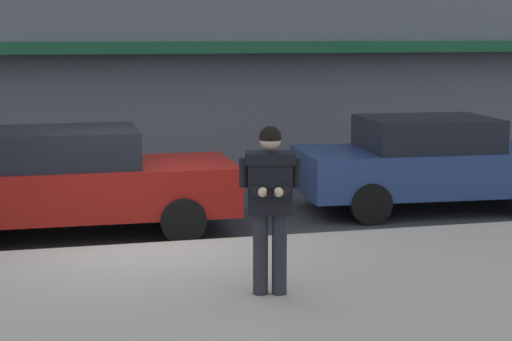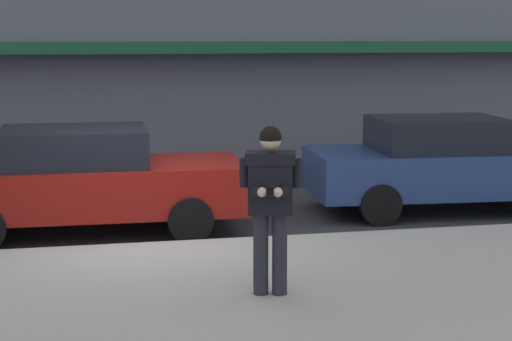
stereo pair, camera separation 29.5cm
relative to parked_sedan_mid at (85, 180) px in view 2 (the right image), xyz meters
name	(u,v)px [view 2 (the right image)]	position (x,y,z in m)	size (l,w,h in m)	color
ground_plane	(145,249)	(0.77, -1.12, -0.79)	(80.00, 80.00, 0.00)	#2B2D30
sidewalk	(263,303)	(1.77, -3.97, -0.72)	(32.00, 5.30, 0.14)	#A8A399
curb_paint_line	(217,244)	(1.77, -1.07, -0.79)	(28.00, 0.12, 0.01)	silver
parked_sedan_mid	(85,180)	(0.00, 0.00, 0.00)	(4.53, 1.99, 1.54)	maroon
parked_sedan_far	(446,163)	(5.79, 0.35, 0.00)	(4.60, 2.14, 1.54)	navy
man_texting_on_phone	(270,192)	(1.86, -3.91, 0.46)	(0.63, 0.64, 1.81)	#23232B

